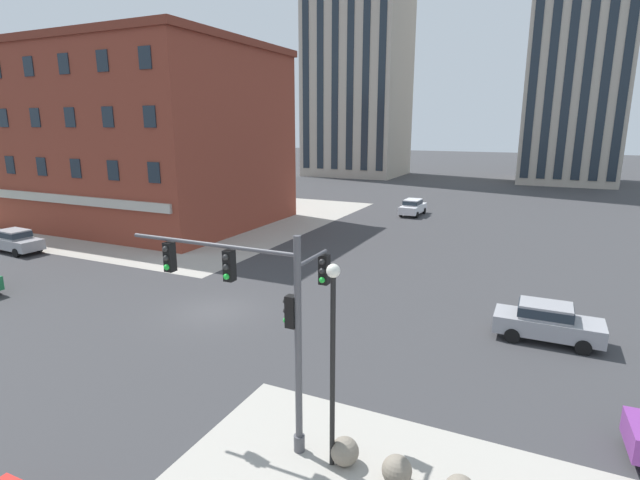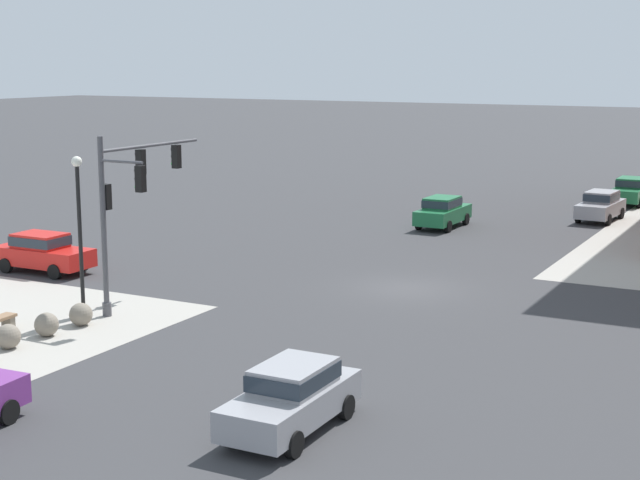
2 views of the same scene
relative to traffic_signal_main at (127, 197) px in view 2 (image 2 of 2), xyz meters
name	(u,v)px [view 2 (image 2 of 2)]	position (x,y,z in m)	size (l,w,h in m)	color
ground_plane	(406,288)	(-7.83, 7.55, -4.17)	(320.00, 320.00, 0.00)	#38383A
traffic_signal_main	(127,197)	(0.00, 0.00, 0.00)	(5.83, 2.09, 6.39)	#4C4C51
bollard_sphere_curb_a	(81,314)	(2.48, -0.17, -3.77)	(0.80, 0.80, 0.80)	gray
bollard_sphere_curb_b	(46,325)	(4.01, -0.29, -3.77)	(0.80, 0.80, 0.80)	gray
bollard_sphere_curb_c	(8,337)	(5.63, -0.36, -3.77)	(0.80, 0.80, 0.80)	gray
street_lamp_corner_near	(79,221)	(2.17, -0.32, -0.57)	(0.36, 0.36, 5.80)	black
car_main_northbound_far	(630,190)	(-35.63, 11.09, -3.25)	(4.41, 1.91, 1.68)	#1E6B3D
car_main_southbound_near	(601,205)	(-28.29, 10.81, -3.25)	(4.50, 2.10, 1.68)	#99999E
car_main_southbound_far	(42,251)	(-3.31, -7.43, -3.25)	(1.93, 4.42, 1.68)	red
car_cross_eastbound	(292,395)	(7.38, 10.93, -3.25)	(4.41, 1.92, 1.68)	#99999E
car_cross_westbound	(443,211)	(-21.96, 3.69, -3.25)	(4.41, 1.91, 1.68)	#1E6B3D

